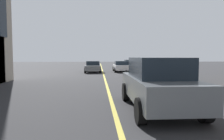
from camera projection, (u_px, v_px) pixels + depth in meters
name	position (u px, v px, depth m)	size (l,w,h in m)	color
lane_centre_line	(105.00, 80.00, 16.80)	(80.00, 0.16, 0.01)	#D8C64C
car_green_parked_a	(142.00, 66.00, 25.22)	(4.40, 1.95, 1.37)	#1E6038
car_grey_mid	(93.00, 67.00, 24.80)	(4.40, 1.95, 1.37)	slate
car_silver_oncoming	(129.00, 64.00, 35.52)	(4.40, 1.95, 1.37)	#B7BABF
car_white_parked_b	(121.00, 66.00, 25.59)	(4.40, 1.95, 1.37)	silver
car_grey_near	(157.00, 83.00, 7.24)	(4.70, 2.14, 1.88)	slate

